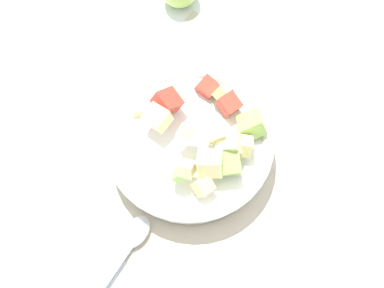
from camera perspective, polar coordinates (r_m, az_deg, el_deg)
The scene contains 4 objects.
ground_plane at distance 0.89m, azimuth 0.42°, elevation -0.06°, with size 2.40×2.40×0.00m, color silver.
placemat at distance 0.88m, azimuth 0.42°, elevation 0.01°, with size 0.44×0.32×0.01m, color #BCB299.
salad_bowl at distance 0.84m, azimuth 0.13°, elevation -0.07°, with size 0.27×0.27×0.10m.
serving_spoon at distance 0.83m, azimuth -7.47°, elevation -11.43°, with size 0.19×0.04×0.01m.
Camera 1 is at (0.29, 0.19, 0.81)m, focal length 49.57 mm.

